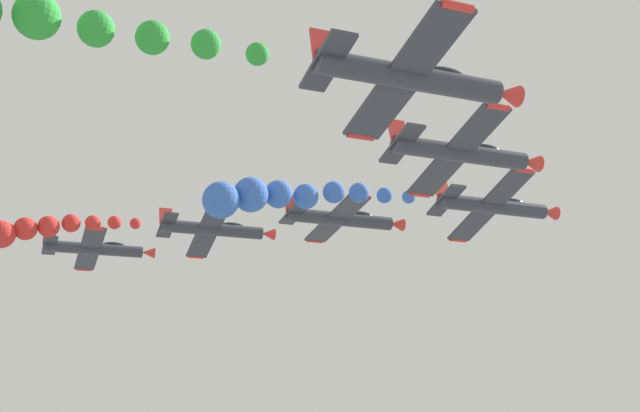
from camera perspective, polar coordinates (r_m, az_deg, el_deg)
airplane_lead at (r=57.75m, az=12.89°, el=-0.02°), size 9.08×10.35×3.68m
smoke_trail_lead at (r=48.24m, az=-3.29°, el=0.75°), size 3.95×15.71×3.79m
airplane_left_inner at (r=61.80m, az=1.67°, el=-0.97°), size 9.46×10.35×2.91m
airplane_right_inner at (r=46.75m, az=10.62°, el=3.89°), size 9.22×10.35×3.42m
airplane_left_outer at (r=67.88m, az=-7.84°, el=-1.73°), size 9.07×10.35×3.71m
smoke_trail_left_outer at (r=64.60m, az=-22.52°, el=-2.01°), size 3.08×15.47×4.84m
airplane_right_outer at (r=34.57m, az=7.04°, el=9.45°), size 9.30×10.35×3.27m
airplane_trailing at (r=75.89m, az=-16.31°, el=-3.07°), size 9.33×10.35×3.22m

